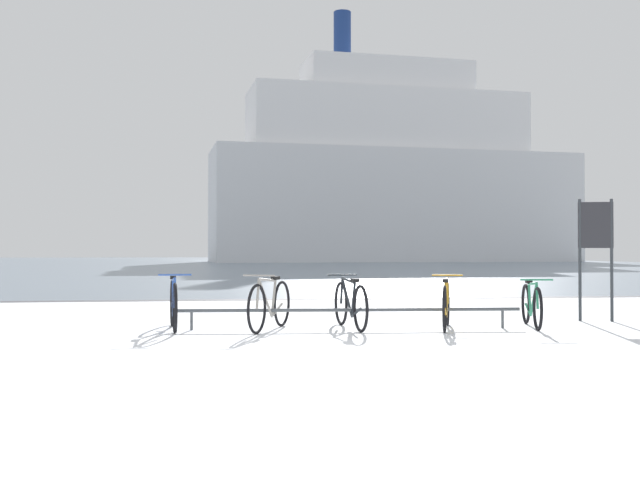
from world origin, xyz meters
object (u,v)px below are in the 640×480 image
object	(u,v)px
bicycle_0	(174,304)
bicycle_1	(270,305)
bicycle_2	(350,304)
ferry_ship	(392,179)
bicycle_3	(446,304)
info_sign	(596,238)
bicycle_4	(532,305)

from	to	relation	value
bicycle_0	bicycle_1	size ratio (longest dim) A/B	1.06
bicycle_2	ferry_ship	bearing A→B (deg)	76.67
bicycle_1	bicycle_3	xyz separation A→B (m)	(2.58, -0.14, -0.01)
bicycle_0	ferry_ship	bearing A→B (deg)	74.49
bicycle_3	ferry_ship	distance (m)	66.91
bicycle_1	info_sign	bearing A→B (deg)	7.48
bicycle_2	bicycle_0	bearing A→B (deg)	175.55
bicycle_2	ferry_ship	world-z (taller)	ferry_ship
bicycle_3	info_sign	distance (m)	3.06
bicycle_4	info_sign	xyz separation A→B (m)	(1.43, 0.79, 1.01)
bicycle_2	info_sign	bearing A→B (deg)	8.75
bicycle_3	bicycle_4	xyz separation A→B (m)	(1.33, 0.06, -0.02)
bicycle_0	bicycle_3	size ratio (longest dim) A/B	1.07
bicycle_4	bicycle_1	bearing A→B (deg)	178.77
info_sign	bicycle_1	bearing A→B (deg)	-172.52
bicycle_3	bicycle_4	size ratio (longest dim) A/B	1.01
info_sign	ferry_ship	world-z (taller)	ferry_ship
bicycle_4	info_sign	size ratio (longest dim) A/B	0.81
bicycle_1	bicycle_3	distance (m)	2.58
info_sign	ferry_ship	size ratio (longest dim) A/B	0.05
bicycle_2	info_sign	size ratio (longest dim) A/B	0.87
bicycle_0	bicycle_2	world-z (taller)	bicycle_0
bicycle_3	bicycle_4	world-z (taller)	bicycle_3
info_sign	bicycle_4	bearing A→B (deg)	-151.22
bicycle_1	ferry_ship	bearing A→B (deg)	75.69
bicycle_1	info_sign	xyz separation A→B (m)	(5.35, 0.70, 0.98)
bicycle_0	bicycle_2	distance (m)	2.58
bicycle_4	bicycle_2	bearing A→B (deg)	176.94
bicycle_0	bicycle_4	xyz separation A→B (m)	(5.30, -0.35, -0.03)
info_sign	ferry_ship	xyz separation A→B (m)	(11.18, 64.08, 7.24)
info_sign	bicycle_3	bearing A→B (deg)	-163.06
bicycle_0	info_sign	distance (m)	6.82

